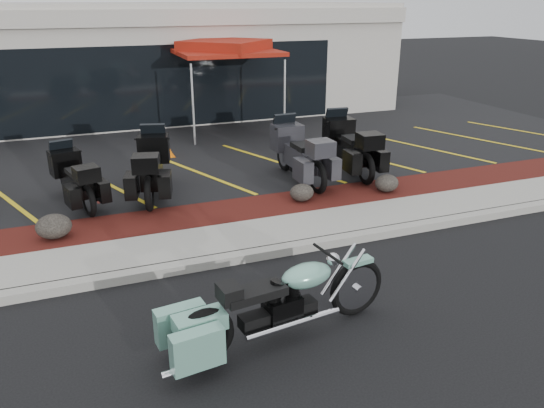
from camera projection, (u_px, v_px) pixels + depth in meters
name	position (u px, v px, depth m)	size (l,w,h in m)	color
ground	(279.00, 282.00, 8.30)	(90.00, 90.00, 0.00)	black
curb	(259.00, 254.00, 9.06)	(24.00, 0.25, 0.15)	gray
sidewalk	(246.00, 238.00, 9.67)	(24.00, 1.20, 0.15)	gray
mulch_bed	(228.00, 214.00, 10.71)	(24.00, 1.20, 0.16)	black
upper_lot	(175.00, 148.00, 15.41)	(26.00, 9.60, 0.15)	black
dealership_building	(139.00, 59.00, 20.17)	(18.00, 8.16, 4.00)	#AAA59A
boulder_left	(54.00, 226.00, 9.38)	(0.62, 0.52, 0.44)	black
boulder_mid	(302.00, 193.00, 11.12)	(0.52, 0.43, 0.37)	black
boulder_right	(387.00, 183.00, 11.66)	(0.54, 0.45, 0.38)	black
hero_cruiser	(357.00, 280.00, 7.25)	(3.17, 0.80, 1.12)	#6DA995
touring_black_front	(64.00, 168.00, 11.36)	(2.11, 0.80, 1.23)	black
touring_black_mid	(155.00, 154.00, 12.06)	(2.40, 0.92, 1.40)	black
touring_grey	(285.00, 143.00, 12.93)	(2.46, 0.94, 1.43)	#2E2D32
touring_black_rear	(336.00, 136.00, 13.56)	(2.48, 0.95, 1.44)	black
traffic_cone	(167.00, 149.00, 14.28)	(0.35, 0.35, 0.41)	orange
popup_canopy	(225.00, 49.00, 16.27)	(3.99, 3.99, 2.82)	silver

